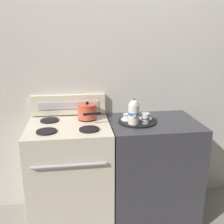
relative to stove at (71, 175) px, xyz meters
name	(u,v)px	position (x,y,z in m)	size (l,w,h in m)	color
ground_plane	(114,215)	(0.38, 0.00, -0.46)	(6.00, 6.00, 0.00)	gray
wall_back	(109,94)	(0.38, 0.33, 0.64)	(6.00, 0.05, 2.20)	beige
stove	(71,175)	(0.00, 0.00, 0.00)	(0.68, 0.63, 0.93)	beige
control_panel	(69,105)	(0.00, 0.28, 0.56)	(0.67, 0.05, 0.18)	beige
side_counter	(152,169)	(0.73, 0.00, 0.00)	(0.76, 0.60, 0.92)	#38383D
saucepan	(87,111)	(0.16, 0.13, 0.53)	(0.19, 0.26, 0.15)	#D14C38
serving_tray	(137,122)	(0.58, 0.00, 0.46)	(0.32, 0.32, 0.01)	black
teapot	(134,112)	(0.53, -0.07, 0.57)	(0.09, 0.15, 0.22)	white
teacup_left	(128,117)	(0.50, 0.04, 0.50)	(0.12, 0.12, 0.05)	white
teacup_right	(146,116)	(0.66, 0.04, 0.50)	(0.12, 0.12, 0.05)	white
creamer_jug	(145,118)	(0.63, -0.07, 0.51)	(0.06, 0.06, 0.08)	white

